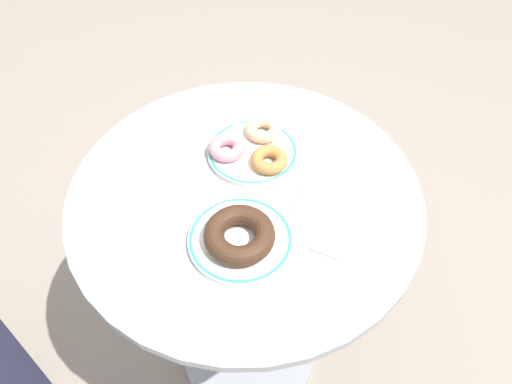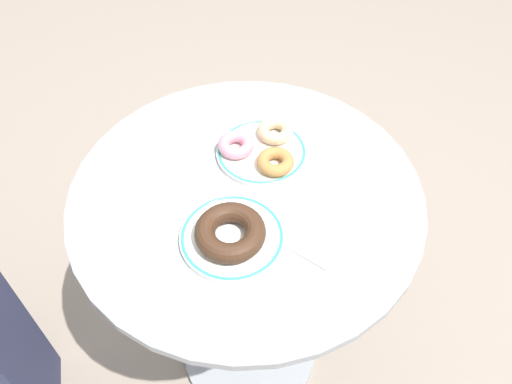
{
  "view_description": "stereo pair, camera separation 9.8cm",
  "coord_description": "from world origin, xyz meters",
  "px_view_note": "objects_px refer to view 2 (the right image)",
  "views": [
    {
      "loc": [
        -0.56,
        -0.32,
        1.5
      ],
      "look_at": [
        -0.0,
        -0.02,
        0.75
      ],
      "focal_mm": 37.1,
      "sensor_mm": 36.0,
      "label": 1
    },
    {
      "loc": [
        -0.51,
        -0.4,
        1.5
      ],
      "look_at": [
        -0.0,
        -0.02,
        0.75
      ],
      "focal_mm": 37.1,
      "sensor_mm": 36.0,
      "label": 2
    }
  ],
  "objects_px": {
    "cafe_table": "(248,262)",
    "plate_right": "(262,152)",
    "donut_glazed": "(275,131)",
    "donut_old_fashioned": "(275,162)",
    "donut_chocolate": "(230,232)",
    "plate_left": "(232,237)",
    "paper_napkin": "(318,227)",
    "donut_pink_frosted": "(236,145)"
  },
  "relations": [
    {
      "from": "cafe_table",
      "to": "paper_napkin",
      "type": "relative_size",
      "value": 5.2
    },
    {
      "from": "cafe_table",
      "to": "donut_old_fashioned",
      "type": "relative_size",
      "value": 10.06
    },
    {
      "from": "cafe_table",
      "to": "donut_glazed",
      "type": "distance_m",
      "value": 0.31
    },
    {
      "from": "donut_chocolate",
      "to": "donut_glazed",
      "type": "relative_size",
      "value": 1.71
    },
    {
      "from": "plate_left",
      "to": "donut_old_fashioned",
      "type": "xyz_separation_m",
      "value": [
        0.18,
        0.03,
        0.02
      ]
    },
    {
      "from": "paper_napkin",
      "to": "cafe_table",
      "type": "bearing_deg",
      "value": 93.64
    },
    {
      "from": "cafe_table",
      "to": "plate_right",
      "type": "relative_size",
      "value": 4.0
    },
    {
      "from": "plate_right",
      "to": "donut_old_fashioned",
      "type": "bearing_deg",
      "value": -112.56
    },
    {
      "from": "plate_right",
      "to": "donut_glazed",
      "type": "height_order",
      "value": "donut_glazed"
    },
    {
      "from": "donut_chocolate",
      "to": "donut_glazed",
      "type": "distance_m",
      "value": 0.27
    },
    {
      "from": "donut_old_fashioned",
      "to": "paper_napkin",
      "type": "xyz_separation_m",
      "value": [
        -0.07,
        -0.14,
        -0.02
      ]
    },
    {
      "from": "plate_right",
      "to": "donut_glazed",
      "type": "distance_m",
      "value": 0.05
    },
    {
      "from": "plate_left",
      "to": "donut_chocolate",
      "type": "bearing_deg",
      "value": -161.8
    },
    {
      "from": "plate_left",
      "to": "donut_pink_frosted",
      "type": "xyz_separation_m",
      "value": [
        0.17,
        0.12,
        0.02
      ]
    },
    {
      "from": "donut_old_fashioned",
      "to": "donut_chocolate",
      "type": "bearing_deg",
      "value": -169.14
    },
    {
      "from": "donut_glazed",
      "to": "paper_napkin",
      "type": "relative_size",
      "value": 0.52
    },
    {
      "from": "plate_left",
      "to": "cafe_table",
      "type": "bearing_deg",
      "value": 24.12
    },
    {
      "from": "cafe_table",
      "to": "donut_old_fashioned",
      "type": "xyz_separation_m",
      "value": [
        0.08,
        -0.01,
        0.27
      ]
    },
    {
      "from": "donut_pink_frosted",
      "to": "paper_napkin",
      "type": "xyz_separation_m",
      "value": [
        -0.06,
        -0.23,
        -0.02
      ]
    },
    {
      "from": "cafe_table",
      "to": "plate_right",
      "type": "bearing_deg",
      "value": 19.81
    },
    {
      "from": "cafe_table",
      "to": "plate_left",
      "type": "bearing_deg",
      "value": -155.88
    },
    {
      "from": "plate_left",
      "to": "plate_right",
      "type": "height_order",
      "value": "same"
    },
    {
      "from": "cafe_table",
      "to": "donut_old_fashioned",
      "type": "height_order",
      "value": "donut_old_fashioned"
    },
    {
      "from": "donut_glazed",
      "to": "donut_pink_frosted",
      "type": "height_order",
      "value": "same"
    },
    {
      "from": "paper_napkin",
      "to": "donut_pink_frosted",
      "type": "bearing_deg",
      "value": 75.04
    },
    {
      "from": "donut_pink_frosted",
      "to": "paper_napkin",
      "type": "height_order",
      "value": "donut_pink_frosted"
    },
    {
      "from": "cafe_table",
      "to": "paper_napkin",
      "type": "bearing_deg",
      "value": -86.36
    },
    {
      "from": "donut_glazed",
      "to": "donut_chocolate",
      "type": "bearing_deg",
      "value": -161.63
    },
    {
      "from": "cafe_table",
      "to": "donut_glazed",
      "type": "relative_size",
      "value": 10.06
    },
    {
      "from": "plate_left",
      "to": "donut_glazed",
      "type": "distance_m",
      "value": 0.27
    },
    {
      "from": "plate_right",
      "to": "donut_chocolate",
      "type": "height_order",
      "value": "donut_chocolate"
    },
    {
      "from": "plate_right",
      "to": "paper_napkin",
      "type": "bearing_deg",
      "value": -115.5
    },
    {
      "from": "donut_chocolate",
      "to": "donut_old_fashioned",
      "type": "xyz_separation_m",
      "value": [
        0.19,
        0.04,
        -0.01
      ]
    },
    {
      "from": "donut_chocolate",
      "to": "donut_pink_frosted",
      "type": "xyz_separation_m",
      "value": [
        0.18,
        0.13,
        -0.01
      ]
    },
    {
      "from": "plate_right",
      "to": "donut_pink_frosted",
      "type": "distance_m",
      "value": 0.05
    },
    {
      "from": "plate_left",
      "to": "donut_chocolate",
      "type": "distance_m",
      "value": 0.02
    },
    {
      "from": "plate_left",
      "to": "donut_glazed",
      "type": "relative_size",
      "value": 2.56
    },
    {
      "from": "cafe_table",
      "to": "donut_pink_frosted",
      "type": "xyz_separation_m",
      "value": [
        0.07,
        0.08,
        0.27
      ]
    },
    {
      "from": "plate_right",
      "to": "donut_chocolate",
      "type": "distance_m",
      "value": 0.23
    },
    {
      "from": "donut_old_fashioned",
      "to": "plate_right",
      "type": "bearing_deg",
      "value": 67.44
    },
    {
      "from": "plate_left",
      "to": "paper_napkin",
      "type": "xyz_separation_m",
      "value": [
        0.11,
        -0.11,
        -0.0
      ]
    },
    {
      "from": "plate_left",
      "to": "donut_pink_frosted",
      "type": "bearing_deg",
      "value": 35.67
    }
  ]
}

